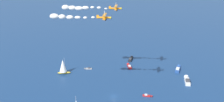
{
  "coord_description": "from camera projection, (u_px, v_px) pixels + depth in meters",
  "views": [
    {
      "loc": [
        107.17,
        -62.59,
        74.99
      ],
      "look_at": [
        -0.53,
        -0.76,
        26.53
      ],
      "focal_mm": 42.04,
      "sensor_mm": 36.0,
      "label": 1
    }
  ],
  "objects": [
    {
      "name": "smoke_trail_lead",
      "position": [
        76.0,
        8.0,
        136.72
      ],
      "size": [
        15.49,
        20.95,
        2.98
      ],
      "color": "silver"
    },
    {
      "name": "motorboat_far_port",
      "position": [
        88.0,
        69.0,
        175.07
      ],
      "size": [
        3.77,
        5.12,
        1.5
      ],
      "color": "#9E9993",
      "rests_on": "ground_plane"
    },
    {
      "name": "biplane_lead",
      "position": [
        116.0,
        8.0,
        134.9
      ],
      "size": [
        6.7,
        6.85,
        3.58
      ],
      "color": "orange"
    },
    {
      "name": "motorboat_mid_cluster",
      "position": [
        187.0,
        80.0,
        158.48
      ],
      "size": [
        10.18,
        9.0,
        3.15
      ],
      "color": "white",
      "rests_on": "ground_plane"
    },
    {
      "name": "motorboat_outer_ring_e",
      "position": [
        129.0,
        66.0,
        178.38
      ],
      "size": [
        7.78,
        4.58,
        2.2
      ],
      "color": "#B21E1E",
      "rests_on": "ground_plane"
    },
    {
      "name": "sailboat_ahead",
      "position": [
        63.0,
        66.0,
        167.3
      ],
      "size": [
        6.15,
        8.62,
        10.86
      ],
      "color": "gold",
      "rests_on": "ground_plane"
    },
    {
      "name": "motorboat_outer_ring_d",
      "position": [
        178.0,
        69.0,
        174.0
      ],
      "size": [
        8.26,
        9.28,
        2.88
      ],
      "color": "#23478C",
      "rests_on": "ground_plane"
    },
    {
      "name": "wingwalker_lead",
      "position": [
        116.0,
        4.0,
        134.17
      ],
      "size": [
        0.81,
        0.6,
        1.76
      ],
      "color": "white"
    },
    {
      "name": "wingwalker_wingman",
      "position": [
        105.0,
        12.0,
        116.58
      ],
      "size": [
        0.81,
        0.6,
        1.76
      ],
      "color": "white"
    },
    {
      "name": "biplane_wingman",
      "position": [
        105.0,
        17.0,
        117.31
      ],
      "size": [
        6.7,
        6.85,
        3.58
      ],
      "color": "orange"
    },
    {
      "name": "ground_plane",
      "position": [
        114.0,
        96.0,
        142.88
      ],
      "size": [
        2000.0,
        2000.0,
        0.0
      ],
      "primitive_type": "plane",
      "color": "navy"
    },
    {
      "name": "motorboat_outer_ring_a",
      "position": [
        131.0,
        59.0,
        189.94
      ],
      "size": [
        7.18,
        7.35,
        2.37
      ],
      "color": "black",
      "rests_on": "ground_plane"
    },
    {
      "name": "motorboat_near_centre",
      "position": [
        148.0,
        96.0,
        142.67
      ],
      "size": [
        4.58,
        4.81,
        1.53
      ],
      "color": "#B21E1E",
      "rests_on": "ground_plane"
    },
    {
      "name": "smoke_trail_wingman",
      "position": [
        63.0,
        17.0,
        118.67
      ],
      "size": [
        13.12,
        18.43,
        2.73
      ],
      "color": "silver"
    }
  ]
}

